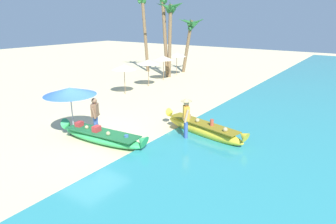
{
  "coord_description": "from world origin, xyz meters",
  "views": [
    {
      "loc": [
        9.26,
        -7.48,
        4.67
      ],
      "look_at": [
        2.51,
        2.25,
        0.9
      ],
      "focal_mm": 31.41,
      "sensor_mm": 36.0,
      "label": 1
    }
  ],
  "objects": [
    {
      "name": "palm_tree_far_behind",
      "position": [
        -4.21,
        15.39,
        3.84
      ],
      "size": [
        2.69,
        2.36,
        4.88
      ],
      "color": "brown",
      "rests_on": "ground"
    },
    {
      "name": "palm_tree_tall_inland",
      "position": [
        -8.18,
        13.85,
        5.7
      ],
      "size": [
        2.8,
        2.54,
        7.02
      ],
      "color": "brown",
      "rests_on": "ground"
    },
    {
      "name": "boat_green_foreground",
      "position": [
        1.05,
        -0.18,
        0.26
      ],
      "size": [
        4.2,
        1.17,
        0.76
      ],
      "color": "#38B760",
      "rests_on": "ground"
    },
    {
      "name": "parasol_row_0",
      "position": [
        -3.61,
        6.2,
        1.75
      ],
      "size": [
        1.6,
        1.6,
        1.91
      ],
      "color": "#8E6B47",
      "rests_on": "ground"
    },
    {
      "name": "person_tourist_customer",
      "position": [
        0.32,
        0.19,
        0.92
      ],
      "size": [
        0.43,
        0.57,
        1.63
      ],
      "color": "#3D5BA8",
      "rests_on": "ground"
    },
    {
      "name": "patio_umbrella_large",
      "position": [
        -0.53,
        -0.29,
        1.87
      ],
      "size": [
        2.1,
        2.1,
        2.04
      ],
      "color": "#B7B7BC",
      "rests_on": "ground"
    },
    {
      "name": "palm_tree_mid_cluster",
      "position": [
        -4.43,
        12.59,
        4.86
      ],
      "size": [
        2.69,
        2.37,
        6.05
      ],
      "color": "brown",
      "rests_on": "ground"
    },
    {
      "name": "parasol_row_3",
      "position": [
        -4.57,
        13.78,
        1.75
      ],
      "size": [
        1.6,
        1.6,
        1.91
      ],
      "color": "#8E6B47",
      "rests_on": "ground"
    },
    {
      "name": "palm_tree_leaning_seaward",
      "position": [
        -5.15,
        12.59,
        5.6
      ],
      "size": [
        2.64,
        2.75,
        7.04
      ],
      "color": "brown",
      "rests_on": "ground"
    },
    {
      "name": "ground_plane",
      "position": [
        0.0,
        0.0,
        0.0
      ],
      "size": [
        80.0,
        80.0,
        0.0
      ],
      "primitive_type": "plane",
      "color": "beige"
    },
    {
      "name": "person_vendor_hatted",
      "position": [
        3.59,
        1.95,
        1.01
      ],
      "size": [
        0.51,
        0.55,
        1.75
      ],
      "color": "#3D5BA8",
      "rests_on": "ground"
    },
    {
      "name": "parasol_row_1",
      "position": [
        -3.78,
        8.88,
        1.75
      ],
      "size": [
        1.6,
        1.6,
        1.91
      ],
      "color": "#8E6B47",
      "rests_on": "ground"
    },
    {
      "name": "parasol_row_2",
      "position": [
        -4.19,
        11.29,
        1.75
      ],
      "size": [
        1.6,
        1.6,
        1.91
      ],
      "color": "#8E6B47",
      "rests_on": "ground"
    },
    {
      "name": "boat_yellow_midground",
      "position": [
        3.97,
        2.68,
        0.32
      ],
      "size": [
        4.24,
        1.51,
        0.84
      ],
      "color": "yellow",
      "rests_on": "ground"
    }
  ]
}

